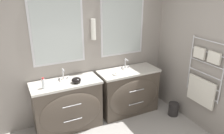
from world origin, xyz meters
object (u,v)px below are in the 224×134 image
object	(u,v)px
vanity_left	(68,106)
waste_bin	(173,109)
amenity_bowl	(76,80)
vanity_right	(129,92)
toiletry_bottle	(43,83)

from	to	relation	value
vanity_left	waste_bin	size ratio (longest dim) A/B	4.55
amenity_bowl	vanity_right	bearing A→B (deg)	3.93
vanity_right	waste_bin	xyz separation A→B (m)	(0.70, -0.49, -0.30)
amenity_bowl	waste_bin	distance (m)	1.95
waste_bin	toiletry_bottle	bearing A→B (deg)	168.90
vanity_left	vanity_right	distance (m)	1.19
vanity_right	amenity_bowl	world-z (taller)	amenity_bowl
toiletry_bottle	amenity_bowl	xyz separation A→B (m)	(0.51, -0.02, -0.04)
toiletry_bottle	amenity_bowl	bearing A→B (deg)	-2.32
toiletry_bottle	amenity_bowl	distance (m)	0.51
vanity_left	waste_bin	world-z (taller)	vanity_left
vanity_left	amenity_bowl	bearing A→B (deg)	-25.05
toiletry_bottle	waste_bin	bearing A→B (deg)	-11.10
toiletry_bottle	vanity_left	bearing A→B (deg)	8.07
vanity_right	amenity_bowl	xyz separation A→B (m)	(-1.04, -0.07, 0.47)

